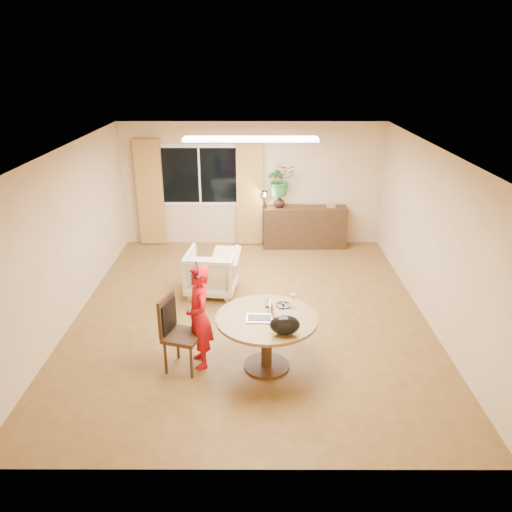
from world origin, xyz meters
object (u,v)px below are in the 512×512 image
Objects in this scene: dining_chair at (183,334)px; child at (199,317)px; armchair at (212,272)px; sideboard at (305,227)px; dining_table at (267,328)px.

child is at bearing 43.69° from dining_chair.
armchair is 0.49× the size of sideboard.
armchair is 2.87m from sideboard.
child reaches higher than armchair.
child is at bearing 97.78° from armchair.
sideboard is (0.89, 4.48, -0.15)m from dining_table.
child reaches higher than sideboard.
child is at bearing 175.01° from dining_table.
child is at bearing -111.75° from sideboard.
dining_chair is 0.72× the size of child.
sideboard is (1.96, 4.51, -0.07)m from dining_chair.
armchair is (0.18, 2.26, -0.12)m from dining_chair.
sideboard is (1.79, 2.25, 0.05)m from armchair.
armchair is at bearing 164.13° from child.
dining_chair reaches higher than sideboard.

